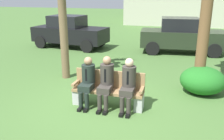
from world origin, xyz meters
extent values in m
plane|color=#456A32|center=(0.00, 0.00, 0.00)|extent=(80.00, 80.00, 0.00)
cube|color=#99754C|center=(0.24, 0.13, 0.42)|extent=(1.81, 0.44, 0.07)
cube|color=#99754C|center=(0.24, 0.32, 0.68)|extent=(1.81, 0.06, 0.45)
cube|color=#99754C|center=(-0.63, 0.13, 0.55)|extent=(0.08, 0.44, 0.06)
cube|color=#99754C|center=(1.10, 0.13, 0.55)|extent=(0.08, 0.44, 0.06)
cube|color=#B8B8B8|center=(-0.57, 0.13, 0.19)|extent=(0.20, 0.37, 0.38)
cube|color=#B8B8B8|center=(1.04, 0.13, 0.19)|extent=(0.20, 0.37, 0.38)
cube|color=#1E2823|center=(-0.28, -0.04, 0.53)|extent=(0.32, 0.38, 0.16)
cylinder|color=#1E2823|center=(-0.36, -0.23, 0.23)|extent=(0.11, 0.11, 0.45)
cylinder|color=#1E2823|center=(-0.20, -0.23, 0.23)|extent=(0.11, 0.11, 0.45)
cube|color=black|center=(-0.36, -0.29, 0.04)|extent=(0.09, 0.22, 0.07)
cube|color=black|center=(-0.20, -0.29, 0.04)|extent=(0.09, 0.22, 0.07)
cylinder|color=#1E2823|center=(-0.28, 0.15, 0.82)|extent=(0.34, 0.34, 0.48)
cube|color=black|center=(-0.28, -0.02, 0.84)|extent=(0.05, 0.01, 0.31)
sphere|color=#9E7556|center=(-0.28, 0.15, 1.16)|extent=(0.21, 0.21, 0.21)
cube|color=#38332D|center=(0.21, -0.04, 0.53)|extent=(0.32, 0.38, 0.16)
cylinder|color=#38332D|center=(0.13, -0.23, 0.23)|extent=(0.11, 0.11, 0.45)
cylinder|color=#38332D|center=(0.29, -0.23, 0.23)|extent=(0.11, 0.11, 0.45)
cube|color=black|center=(0.13, -0.29, 0.04)|extent=(0.09, 0.22, 0.07)
cube|color=black|center=(0.29, -0.29, 0.04)|extent=(0.09, 0.22, 0.07)
cylinder|color=#38332D|center=(0.21, 0.15, 0.85)|extent=(0.34, 0.34, 0.54)
cube|color=black|center=(0.21, -0.02, 0.87)|extent=(0.05, 0.01, 0.34)
sphere|color=#9E7556|center=(0.21, 0.15, 1.21)|extent=(0.21, 0.21, 0.21)
cube|color=#38332D|center=(0.77, -0.04, 0.53)|extent=(0.32, 0.38, 0.16)
cylinder|color=#38332D|center=(0.69, -0.23, 0.23)|extent=(0.11, 0.11, 0.45)
cylinder|color=#38332D|center=(0.85, -0.23, 0.23)|extent=(0.11, 0.11, 0.45)
cube|color=black|center=(0.69, -0.29, 0.04)|extent=(0.09, 0.22, 0.07)
cube|color=black|center=(0.85, -0.29, 0.04)|extent=(0.09, 0.22, 0.07)
cylinder|color=#38332D|center=(0.77, 0.15, 0.84)|extent=(0.34, 0.34, 0.52)
cube|color=black|center=(0.77, -0.02, 0.86)|extent=(0.05, 0.01, 0.33)
sphere|color=beige|center=(0.77, 0.15, 1.20)|extent=(0.21, 0.21, 0.21)
cylinder|color=brown|center=(2.52, 1.83, 2.39)|extent=(0.31, 0.31, 4.77)
cylinder|color=brown|center=(-1.78, 1.89, 1.88)|extent=(0.27, 0.27, 3.75)
ellipsoid|color=#216C21|center=(2.62, 1.65, 0.40)|extent=(1.27, 1.16, 0.79)
cube|color=black|center=(-3.69, 6.43, 0.70)|extent=(4.05, 1.99, 0.76)
cube|color=black|center=(-3.84, 6.45, 1.38)|extent=(1.84, 1.54, 0.60)
cylinder|color=black|center=(-2.25, 7.06, 0.32)|extent=(0.65, 0.21, 0.64)
cylinder|color=black|center=(-2.42, 5.51, 0.32)|extent=(0.65, 0.21, 0.64)
cylinder|color=black|center=(-4.96, 7.36, 0.32)|extent=(0.65, 0.21, 0.64)
cylinder|color=black|center=(-5.14, 5.81, 0.32)|extent=(0.65, 0.21, 0.64)
cube|color=#232D1E|center=(2.01, 6.74, 0.70)|extent=(4.02, 1.89, 0.76)
cube|color=black|center=(1.86, 6.73, 1.38)|extent=(1.81, 1.50, 0.60)
cylinder|color=black|center=(3.30, 7.64, 0.32)|extent=(0.65, 0.19, 0.64)
cylinder|color=black|center=(3.44, 6.08, 0.32)|extent=(0.65, 0.19, 0.64)
cylinder|color=black|center=(0.58, 7.40, 0.32)|extent=(0.65, 0.19, 0.64)
cylinder|color=black|center=(0.72, 5.85, 0.32)|extent=(0.65, 0.19, 0.64)
camera|label=1|loc=(1.87, -5.36, 2.78)|focal=39.05mm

